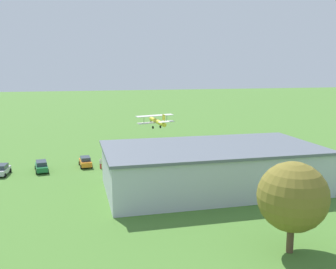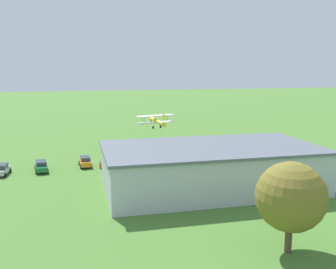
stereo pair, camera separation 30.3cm
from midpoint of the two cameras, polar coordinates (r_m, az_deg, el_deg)
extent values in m
plane|color=#47752D|center=(84.17, 0.12, -1.30)|extent=(400.00, 400.00, 0.00)
cube|color=#B7BCC6|center=(52.78, 6.49, -5.05)|extent=(28.35, 14.99, 5.59)
cube|color=slate|center=(52.10, 6.56, -1.89)|extent=(28.95, 15.59, 0.35)
cube|color=#384251|center=(59.77, 4.00, -3.73)|extent=(9.90, 0.20, 4.58)
cylinder|color=yellow|center=(86.37, -1.41, 1.91)|extent=(2.72, 6.49, 1.63)
cone|color=black|center=(89.52, -2.49, 1.94)|extent=(0.86, 0.92, 0.74)
cube|color=silver|center=(87.05, -1.65, 1.82)|extent=(9.19, 3.80, 0.26)
cube|color=silver|center=(87.34, -1.82, 2.82)|extent=(9.19, 3.80, 0.26)
cube|color=yellow|center=(83.77, -0.52, 2.55)|extent=(0.44, 1.21, 1.41)
cube|color=silver|center=(83.81, -0.48, 1.88)|extent=(2.75, 1.59, 0.18)
cylinder|color=black|center=(87.44, -1.02, 1.15)|extent=(0.31, 0.65, 0.64)
cylinder|color=black|center=(86.56, -2.12, 1.06)|extent=(0.31, 0.65, 0.64)
cylinder|color=#332D28|center=(88.59, -0.05, 2.45)|extent=(0.14, 0.25, 1.52)
cylinder|color=#332D28|center=(85.87, -3.47, 2.19)|extent=(0.14, 0.25, 1.52)
cube|color=white|center=(70.75, 12.46, -3.14)|extent=(1.85, 4.15, 0.71)
cube|color=#2D3842|center=(70.60, 12.48, -2.61)|extent=(1.61, 2.33, 0.62)
cylinder|color=black|center=(70.02, 13.63, -3.62)|extent=(0.23, 0.64, 0.64)
cylinder|color=black|center=(69.21, 12.30, -3.72)|extent=(0.23, 0.64, 0.64)
cylinder|color=black|center=(72.45, 12.59, -3.13)|extent=(0.23, 0.64, 0.64)
cylinder|color=black|center=(71.66, 11.30, -3.22)|extent=(0.23, 0.64, 0.64)
cube|color=#23389E|center=(65.36, -6.11, -4.06)|extent=(1.94, 4.44, 0.66)
cube|color=#2D3842|center=(65.22, -6.12, -3.53)|extent=(1.62, 2.52, 0.56)
cylinder|color=black|center=(64.07, -5.28, -4.63)|extent=(0.26, 0.65, 0.64)
cylinder|color=black|center=(63.97, -6.77, -4.68)|extent=(0.26, 0.65, 0.64)
cylinder|color=black|center=(66.93, -5.48, -4.00)|extent=(0.26, 0.65, 0.64)
cylinder|color=black|center=(66.83, -6.91, -4.05)|extent=(0.26, 0.65, 0.64)
cube|color=orange|center=(65.88, -12.06, -4.07)|extent=(2.06, 4.23, 0.76)
cube|color=#2D3842|center=(65.72, -12.08, -3.49)|extent=(1.70, 2.41, 0.60)
cylinder|color=black|center=(64.72, -11.15, -4.63)|extent=(0.27, 0.66, 0.64)
cylinder|color=black|center=(64.54, -12.67, -4.73)|extent=(0.27, 0.66, 0.64)
cylinder|color=black|center=(67.40, -11.46, -4.06)|extent=(0.27, 0.66, 0.64)
cylinder|color=black|center=(67.23, -12.92, -4.15)|extent=(0.27, 0.66, 0.64)
cube|color=#1E6B38|center=(64.77, -18.17, -4.59)|extent=(2.35, 4.86, 0.75)
cube|color=#2D3842|center=(64.61, -18.20, -4.01)|extent=(1.86, 2.79, 0.61)
cylinder|color=black|center=(63.37, -17.28, -5.21)|extent=(0.30, 0.66, 0.64)
cylinder|color=black|center=(63.29, -18.85, -5.32)|extent=(0.30, 0.66, 0.64)
cylinder|color=black|center=(66.44, -17.49, -4.53)|extent=(0.30, 0.66, 0.64)
cylinder|color=black|center=(66.36, -18.98, -4.63)|extent=(0.30, 0.66, 0.64)
cube|color=#B7B7BC|center=(64.72, -23.36, -4.94)|extent=(2.25, 4.28, 0.72)
cube|color=#2D3842|center=(64.56, -23.40, -4.36)|extent=(1.82, 2.46, 0.64)
cylinder|color=black|center=(63.27, -22.92, -5.58)|extent=(0.30, 0.66, 0.64)
cylinder|color=black|center=(65.85, -22.26, -4.95)|extent=(0.30, 0.66, 0.64)
cylinder|color=#3F3F47|center=(75.90, 12.39, -2.47)|extent=(0.45, 0.45, 0.77)
cylinder|color=beige|center=(75.77, 12.41, -1.99)|extent=(0.53, 0.53, 0.54)
sphere|color=#9E704C|center=(75.69, 12.42, -1.71)|extent=(0.21, 0.21, 0.21)
cylinder|color=beige|center=(70.65, -2.85, -3.16)|extent=(0.38, 0.38, 0.79)
cylinder|color=navy|center=(70.50, -2.85, -2.63)|extent=(0.45, 0.45, 0.56)
sphere|color=#D8AD84|center=(70.42, -2.86, -2.32)|extent=(0.21, 0.21, 0.21)
cylinder|color=#3F3F47|center=(75.15, 9.48, -2.47)|extent=(0.45, 0.45, 0.86)
cylinder|color=#72338C|center=(75.00, 9.50, -1.92)|extent=(0.53, 0.53, 0.61)
sphere|color=beige|center=(74.92, 9.51, -1.61)|extent=(0.23, 0.23, 0.23)
cylinder|color=#B23333|center=(64.07, -9.87, -4.64)|extent=(0.45, 0.45, 0.86)
cylinder|color=beige|center=(63.89, -9.88, -4.00)|extent=(0.53, 0.53, 0.61)
sphere|color=beige|center=(63.79, -9.90, -3.63)|extent=(0.23, 0.23, 0.23)
cylinder|color=#3F3F47|center=(72.97, 0.78, -2.72)|extent=(0.45, 0.45, 0.80)
cylinder|color=beige|center=(72.82, 0.78, -2.20)|extent=(0.54, 0.54, 0.57)
sphere|color=#D8AD84|center=(72.74, 0.78, -1.90)|extent=(0.22, 0.22, 0.22)
cylinder|color=brown|center=(37.00, 17.69, -14.00)|extent=(0.63, 0.63, 3.34)
sphere|color=olive|center=(35.74, 18.00, -8.79)|extent=(6.23, 6.23, 6.23)
camera|label=1|loc=(0.15, -89.89, 0.02)|focal=41.07mm
camera|label=2|loc=(0.15, 90.11, -0.02)|focal=41.07mm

